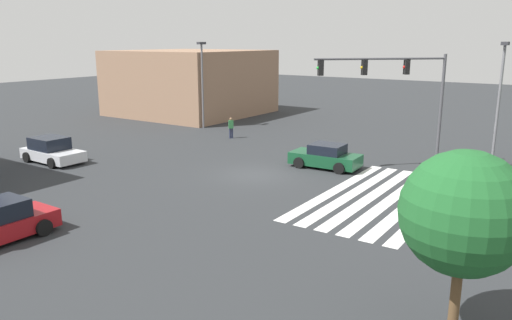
# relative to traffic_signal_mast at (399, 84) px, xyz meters

# --- Properties ---
(ground_plane) EXTENTS (145.69, 145.69, 0.00)m
(ground_plane) POSITION_rel_traffic_signal_mast_xyz_m (-5.91, 5.91, -4.98)
(ground_plane) COLOR #2B2D30
(crosswalk_markings) EXTENTS (11.31, 5.35, 0.01)m
(crosswalk_markings) POSITION_rel_traffic_signal_mast_xyz_m (-5.91, -1.46, -4.98)
(crosswalk_markings) COLOR silver
(crosswalk_markings) RESTS_ON ground_plane
(traffic_signal_mast) EXTENTS (5.70, 5.70, 6.64)m
(traffic_signal_mast) POSITION_rel_traffic_signal_mast_xyz_m (0.00, 0.00, 0.00)
(traffic_signal_mast) COLOR #47474C
(traffic_signal_mast) RESTS_ON ground_plane
(car_1) EXTENTS (2.24, 4.28, 1.56)m
(car_1) POSITION_rel_traffic_signal_mast_xyz_m (-10.46, 18.16, -4.26)
(car_1) COLOR silver
(car_1) RESTS_ON ground_plane
(car_3) EXTENTS (2.22, 4.18, 1.44)m
(car_3) POSITION_rel_traffic_signal_mast_xyz_m (-2.20, 3.41, -4.31)
(car_3) COLOR #144728
(car_3) RESTS_ON ground_plane
(corner_building) EXTENTS (13.08, 13.08, 6.41)m
(corner_building) POSITION_rel_traffic_signal_mast_xyz_m (10.65, 25.16, -1.78)
(corner_building) COLOR #937056
(corner_building) RESTS_ON ground_plane
(pedestrian) EXTENTS (0.41, 0.41, 1.61)m
(pedestrian) POSITION_rel_traffic_signal_mast_xyz_m (2.00, 13.59, -4.09)
(pedestrian) COLOR #232842
(pedestrian) RESTS_ON ground_plane
(street_light_pole_a) EXTENTS (0.80, 0.36, 7.27)m
(street_light_pole_a) POSITION_rel_traffic_signal_mast_xyz_m (4.42, 18.40, -0.57)
(street_light_pole_a) COLOR slate
(street_light_pole_a) RESTS_ON ground_plane
(street_light_pole_b) EXTENTS (0.80, 0.36, 7.33)m
(street_light_pole_b) POSITION_rel_traffic_signal_mast_xyz_m (3.49, -4.79, -0.54)
(street_light_pole_b) COLOR slate
(street_light_pole_b) RESTS_ON ground_plane
(tree_corner_b) EXTENTS (3.11, 3.11, 4.90)m
(tree_corner_b) POSITION_rel_traffic_signal_mast_xyz_m (-16.17, -7.08, -1.64)
(tree_corner_b) COLOR brown
(tree_corner_b) RESTS_ON ground_plane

